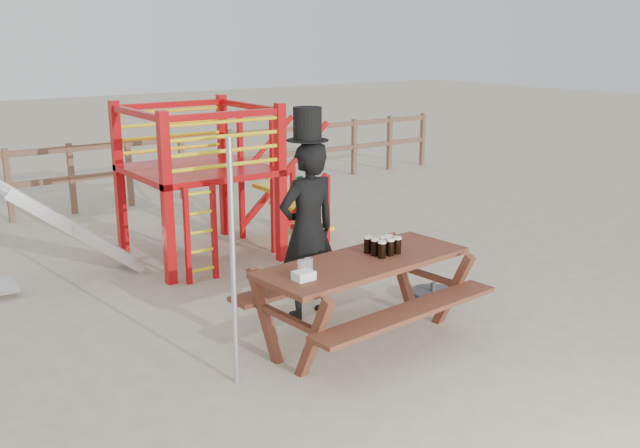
% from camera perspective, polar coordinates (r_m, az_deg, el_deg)
% --- Properties ---
extents(ground, '(60.00, 60.00, 0.00)m').
position_cam_1_polar(ground, '(6.97, 2.40, -10.15)').
color(ground, '#B5A88D').
rests_on(ground, ground).
extents(back_fence, '(15.09, 0.09, 1.20)m').
position_cam_1_polar(back_fence, '(12.78, -17.14, 4.32)').
color(back_fence, brown).
rests_on(back_fence, ground).
extents(playground_fort, '(4.71, 1.84, 2.10)m').
position_cam_1_polar(playground_fort, '(9.63, -10.07, 3.48)').
color(playground_fort, '#AD0B0E').
rests_on(playground_fort, ground).
extents(picnic_table, '(2.31, 1.69, 0.85)m').
position_cam_1_polar(picnic_table, '(7.00, 3.49, -5.30)').
color(picnic_table, brown).
rests_on(picnic_table, ground).
extents(man_with_hat, '(0.71, 0.48, 2.25)m').
position_cam_1_polar(man_with_hat, '(7.46, -0.97, -0.17)').
color(man_with_hat, black).
rests_on(man_with_hat, ground).
extents(metal_pole, '(0.05, 0.05, 2.16)m').
position_cam_1_polar(metal_pole, '(6.02, -6.98, -3.30)').
color(metal_pole, '#B2B2B7').
rests_on(metal_pole, ground).
extents(parasol_base, '(0.50, 0.50, 0.21)m').
position_cam_1_polar(parasol_base, '(8.29, 9.02, -5.67)').
color(parasol_base, '#37373C').
rests_on(parasol_base, ground).
extents(paper_bag, '(0.18, 0.15, 0.08)m').
position_cam_1_polar(paper_bag, '(6.32, -1.31, -4.15)').
color(paper_bag, white).
rests_on(paper_bag, picnic_table).
extents(stout_pints, '(0.31, 0.29, 0.17)m').
position_cam_1_polar(stout_pints, '(7.05, 5.10, -1.75)').
color(stout_pints, black).
rests_on(stout_pints, picnic_table).
extents(empty_glasses, '(0.16, 0.09, 0.15)m').
position_cam_1_polar(empty_glasses, '(6.43, -1.19, -3.54)').
color(empty_glasses, silver).
rests_on(empty_glasses, picnic_table).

